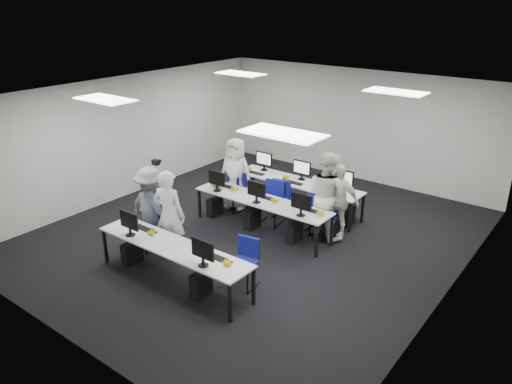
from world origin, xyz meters
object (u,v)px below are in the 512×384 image
Objects in this scene: chair_0 at (161,237)px; photographer at (152,208)px; chair_5 at (241,193)px; student_2 at (236,174)px; desk_front at (173,248)px; chair_1 at (244,272)px; student_1 at (326,195)px; student_3 at (337,201)px; chair_7 at (318,219)px; chair_3 at (271,210)px; chair_4 at (324,224)px; chair_2 at (234,198)px; desk_mid at (262,202)px; chair_6 at (285,204)px; student_0 at (169,216)px.

photographer is (-0.24, 0.03, 0.55)m from chair_0.
chair_5 is 0.57× the size of student_2.
chair_1 is (1.06, 0.66, -0.40)m from desk_front.
student_3 is (0.19, 0.14, -0.13)m from student_1.
chair_3 is at bearing -163.75° from chair_7.
photographer reaches higher than student_3.
chair_3 is 1.14× the size of chair_4.
chair_1 is 1.04× the size of chair_4.
student_1 is at bearing 77.47° from chair_1.
chair_2 is (-2.27, 2.49, 0.01)m from chair_1.
desk_mid is 3.78× the size of chair_4.
chair_5 is (-2.31, 2.78, 0.03)m from chair_1.
chair_2 is 0.53× the size of student_2.
chair_5 is at bearing 109.99° from desk_front.
chair_1 is at bearing -61.29° from desk_mid.
desk_front is 3.78× the size of chair_4.
photographer reaches higher than chair_1.
photographer is (-2.49, -2.54, -0.08)m from student_1.
chair_4 is 0.88× the size of chair_6.
desk_mid is at bearing -139.57° from chair_4.
student_0 is at bearing -132.98° from student_3.
desk_mid is 1.30m from chair_7.
desk_front is 3.32× the size of chair_6.
desk_front is at bearing -61.87° from chair_2.
student_2 is (-1.19, 0.22, 0.55)m from chair_3.
chair_0 is at bearing 60.10° from student_1.
chair_4 is at bearing -132.55° from photographer.
chair_6 is (1.19, 0.39, 0.02)m from chair_2.
chair_7 is (2.21, -0.08, -0.03)m from chair_5.
student_1 is at bearing -28.92° from chair_7.
chair_3 is at bearing 2.30° from chair_2.
desk_front is 3.31× the size of chair_0.
photographer is (-1.22, -2.35, 0.55)m from chair_3.
student_2 is (-2.32, 2.61, 0.58)m from chair_1.
desk_front is 1.99× the size of student_3.
chair_5 reaches higher than chair_7.
student_3 reaches higher than chair_6.
chair_5 is 0.60× the size of student_3.
chair_3 is 0.99× the size of chair_5.
chair_2 is 0.94× the size of chair_3.
photographer is at bearing -131.01° from chair_7.
student_3 reaches higher than desk_mid.
student_0 reaches higher than chair_0.
desk_mid is 2.25m from chair_1.
desk_mid is 1.40m from chair_4.
chair_6 is (1.23, 0.09, -0.00)m from chair_5.
chair_0 is at bearing -118.76° from desk_mid.
desk_mid is at bearing -122.32° from student_0.
desk_front is 3.51m from student_2.
student_0 is (-0.69, 0.59, 0.22)m from desk_front.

